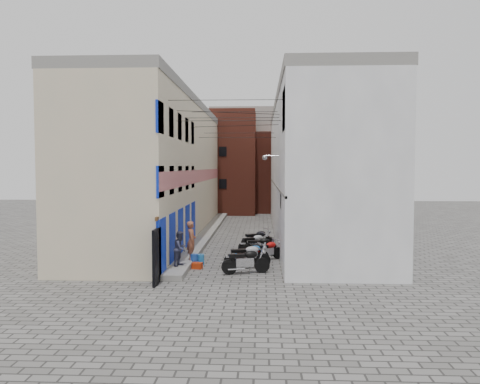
# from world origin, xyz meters

# --- Properties ---
(ground) EXTENTS (90.00, 90.00, 0.00)m
(ground) POSITION_xyz_m (0.00, 0.00, 0.00)
(ground) COLOR #565451
(ground) RESTS_ON ground
(plinth) EXTENTS (0.90, 26.00, 0.25)m
(plinth) POSITION_xyz_m (-2.05, 13.00, 0.12)
(plinth) COLOR gray
(plinth) RESTS_ON ground
(building_left) EXTENTS (5.10, 27.00, 9.00)m
(building_left) POSITION_xyz_m (-4.98, 12.95, 4.50)
(building_left) COLOR beige
(building_left) RESTS_ON ground
(building_right) EXTENTS (5.94, 26.00, 9.00)m
(building_right) POSITION_xyz_m (5.00, 13.00, 4.51)
(building_right) COLOR silver
(building_right) RESTS_ON ground
(building_far_brick_left) EXTENTS (6.00, 6.00, 10.00)m
(building_far_brick_left) POSITION_xyz_m (-2.00, 28.00, 5.00)
(building_far_brick_left) COLOR maroon
(building_far_brick_left) RESTS_ON ground
(building_far_brick_right) EXTENTS (5.00, 6.00, 8.00)m
(building_far_brick_right) POSITION_xyz_m (3.00, 30.00, 4.00)
(building_far_brick_right) COLOR maroon
(building_far_brick_right) RESTS_ON ground
(building_far_concrete) EXTENTS (8.00, 5.00, 11.00)m
(building_far_concrete) POSITION_xyz_m (0.00, 34.00, 5.50)
(building_far_concrete) COLOR gray
(building_far_concrete) RESTS_ON ground
(far_shopfront) EXTENTS (2.00, 0.30, 2.40)m
(far_shopfront) POSITION_xyz_m (0.00, 25.20, 1.20)
(far_shopfront) COLOR black
(far_shopfront) RESTS_ON ground
(overhead_wires) EXTENTS (5.80, 13.02, 1.32)m
(overhead_wires) POSITION_xyz_m (0.00, 7.64, 7.12)
(overhead_wires) COLOR black
(overhead_wires) RESTS_ON ground
(motorcycle_a) EXTENTS (2.22, 1.20, 1.23)m
(motorcycle_a) POSITION_xyz_m (0.91, 1.53, 0.61)
(motorcycle_a) COLOR black
(motorcycle_a) RESTS_ON ground
(motorcycle_b) EXTENTS (2.24, 1.10, 1.25)m
(motorcycle_b) POSITION_xyz_m (0.93, 2.54, 0.62)
(motorcycle_b) COLOR #9C9CA0
(motorcycle_b) RESTS_ON ground
(motorcycle_c) EXTENTS (1.85, 1.24, 1.03)m
(motorcycle_c) POSITION_xyz_m (1.11, 3.72, 0.51)
(motorcycle_c) COLOR blue
(motorcycle_c) RESTS_ON ground
(motorcycle_d) EXTENTS (1.87, 1.59, 1.09)m
(motorcycle_d) POSITION_xyz_m (1.90, 4.48, 0.55)
(motorcycle_d) COLOR #B40E0C
(motorcycle_d) RESTS_ON ground
(motorcycle_e) EXTENTS (1.94, 0.69, 1.11)m
(motorcycle_e) POSITION_xyz_m (1.53, 5.70, 0.55)
(motorcycle_e) COLOR black
(motorcycle_e) RESTS_ON ground
(motorcycle_f) EXTENTS (1.99, 1.47, 1.12)m
(motorcycle_f) POSITION_xyz_m (1.22, 6.67, 0.56)
(motorcycle_f) COLOR #9E9FA3
(motorcycle_f) RESTS_ON ground
(motorcycle_g) EXTENTS (2.15, 1.70, 1.23)m
(motorcycle_g) POSITION_xyz_m (1.37, 7.62, 0.61)
(motorcycle_g) COLOR black
(motorcycle_g) RESTS_ON ground
(person_a) EXTENTS (0.49, 0.70, 1.81)m
(person_a) POSITION_xyz_m (-1.70, 3.25, 1.15)
(person_a) COLOR #9D5539
(person_a) RESTS_ON plinth
(person_b) EXTENTS (0.79, 0.89, 1.53)m
(person_b) POSITION_xyz_m (-1.98, 1.88, 1.02)
(person_b) COLOR #31324A
(person_b) RESTS_ON plinth
(water_jug_near) EXTENTS (0.46, 0.46, 0.55)m
(water_jug_near) POSITION_xyz_m (-1.55, 3.08, 0.27)
(water_jug_near) COLOR #2149A5
(water_jug_near) RESTS_ON ground
(water_jug_far) EXTENTS (0.39, 0.39, 0.51)m
(water_jug_far) POSITION_xyz_m (-1.26, 3.25, 0.25)
(water_jug_far) COLOR #236EB3
(water_jug_far) RESTS_ON ground
(red_crate) EXTENTS (0.49, 0.40, 0.28)m
(red_crate) POSITION_xyz_m (-1.32, 2.43, 0.14)
(red_crate) COLOR #A92B0C
(red_crate) RESTS_ON ground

